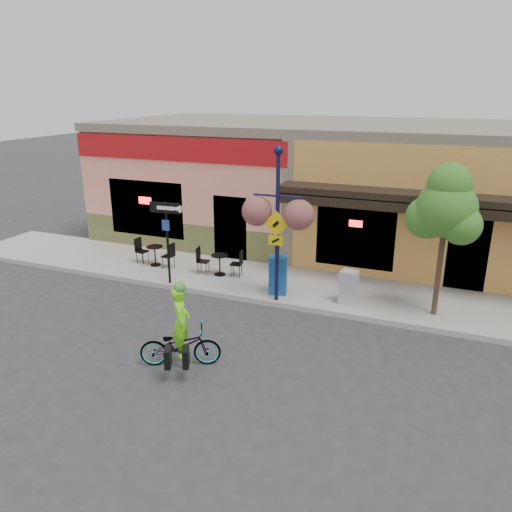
% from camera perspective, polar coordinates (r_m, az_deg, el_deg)
% --- Properties ---
extents(ground, '(90.00, 90.00, 0.00)m').
position_cam_1_polar(ground, '(13.18, 2.76, -6.89)').
color(ground, '#2D2D30').
rests_on(ground, ground).
extents(sidewalk, '(24.00, 3.00, 0.15)m').
position_cam_1_polar(sidewalk, '(14.89, 5.33, -3.54)').
color(sidewalk, '#9E9B93').
rests_on(sidewalk, ground).
extents(curb, '(24.00, 0.12, 0.15)m').
position_cam_1_polar(curb, '(13.62, 3.54, -5.68)').
color(curb, '#A8A59E').
rests_on(curb, ground).
extents(building, '(18.20, 8.20, 4.50)m').
position_cam_1_polar(building, '(19.45, 10.32, 8.17)').
color(building, '#F08D77').
rests_on(building, ground).
extents(bicycle, '(1.82, 1.27, 0.91)m').
position_cam_1_polar(bicycle, '(10.93, -8.64, -10.09)').
color(bicycle, '#9A190E').
rests_on(bicycle, ground).
extents(cyclist_rider, '(0.58, 0.67, 1.56)m').
position_cam_1_polar(cyclist_rider, '(10.76, -8.49, -8.62)').
color(cyclist_rider, '#7BFD1A').
rests_on(cyclist_rider, ground).
extents(lamp_post, '(1.34, 0.54, 4.18)m').
position_cam_1_polar(lamp_post, '(13.10, 2.45, 3.43)').
color(lamp_post, '#13133D').
rests_on(lamp_post, sidewalk).
extents(one_way_sign, '(0.96, 0.28, 2.46)m').
position_cam_1_polar(one_way_sign, '(14.75, -10.05, 1.42)').
color(one_way_sign, black).
rests_on(one_way_sign, sidewalk).
extents(cafe_set_left, '(1.48, 0.84, 0.85)m').
position_cam_1_polar(cafe_set_left, '(16.59, -11.48, 0.34)').
color(cafe_set_left, black).
rests_on(cafe_set_left, sidewalk).
extents(cafe_set_right, '(1.51, 0.91, 0.85)m').
position_cam_1_polar(cafe_set_right, '(15.46, -4.18, -0.67)').
color(cafe_set_right, black).
rests_on(cafe_set_right, sidewalk).
extents(newspaper_box_blue, '(0.59, 0.55, 1.10)m').
position_cam_1_polar(newspaper_box_blue, '(14.03, 2.53, -2.16)').
color(newspaper_box_blue, '#184E91').
rests_on(newspaper_box_blue, sidewalk).
extents(newspaper_box_grey, '(0.49, 0.45, 0.92)m').
position_cam_1_polar(newspaper_box_grey, '(13.61, 10.52, -3.53)').
color(newspaper_box_grey, '#A9A9A9').
rests_on(newspaper_box_grey, sidewalk).
extents(street_tree, '(1.59, 1.59, 3.93)m').
position_cam_1_polar(street_tree, '(13.07, 20.54, 1.63)').
color(street_tree, '#3D7A26').
rests_on(street_tree, sidewalk).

